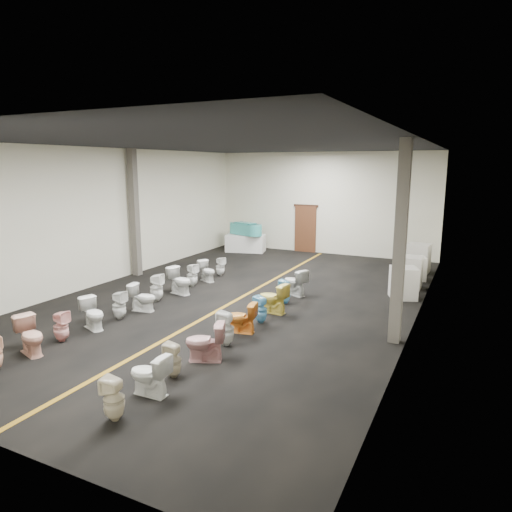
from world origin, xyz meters
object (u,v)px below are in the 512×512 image
object	(u,v)px
toilet_left_10	(207,271)
toilet_right_3	(205,342)
toilet_left_8	(180,281)
toilet_right_1	(149,374)
toilet_left_9	(192,275)
appliance_crate_b	(410,272)
toilet_left_6	(143,298)
toilet_right_9	(295,282)
toilet_left_11	(220,266)
toilet_right_8	(285,292)
toilet_left_2	(31,336)
toilet_right_5	(241,318)
toilet_right_0	(114,399)
toilet_right_6	(261,310)
appliance_crate_c	(414,268)
toilet_left_5	(119,305)
toilet_left_4	(93,314)
appliance_crate_d	(418,258)
bathtub	(246,229)
toilet_left_3	(61,326)
toilet_right_2	(173,360)
toilet_right_4	(226,329)
toilet_left_7	(156,288)
display_table	(246,243)
toilet_right_7	(273,298)

from	to	relation	value
toilet_left_10	toilet_right_3	size ratio (longest dim) A/B	0.87
toilet_left_8	toilet_right_1	distance (m)	6.37
toilet_left_9	toilet_right_1	world-z (taller)	toilet_left_9
appliance_crate_b	toilet_left_6	world-z (taller)	appliance_crate_b
toilet_right_9	toilet_left_11	bearing A→B (deg)	-84.73
toilet_left_9	toilet_right_8	xyz separation A→B (m)	(3.46, -0.41, -0.03)
toilet_left_2	toilet_right_5	distance (m)	4.58
toilet_left_8	toilet_right_3	distance (m)	5.12
toilet_right_0	toilet_right_6	bearing A→B (deg)	168.81
appliance_crate_c	toilet_left_5	bearing A→B (deg)	-129.27
appliance_crate_b	toilet_left_4	bearing A→B (deg)	-131.19
toilet_left_5	toilet_left_11	xyz separation A→B (m)	(-0.04, 5.24, -0.03)
appliance_crate_d	toilet_right_0	size ratio (longest dim) A/B	1.49
toilet_right_1	toilet_right_5	size ratio (longest dim) A/B	1.02
bathtub	toilet_left_2	xyz separation A→B (m)	(1.24, -12.34, -0.66)
toilet_left_2	toilet_left_10	world-z (taller)	toilet_left_2
toilet_left_3	toilet_left_8	size ratio (longest dim) A/B	0.87
toilet_right_5	toilet_right_9	world-z (taller)	toilet_right_9
toilet_left_3	toilet_right_6	bearing A→B (deg)	-52.55
toilet_right_3	appliance_crate_c	bearing A→B (deg)	138.68
toilet_right_5	toilet_left_3	bearing A→B (deg)	-66.86
toilet_right_2	toilet_right_4	distance (m)	1.78
toilet_left_3	toilet_left_9	size ratio (longest dim) A/B	0.94
toilet_left_8	toilet_left_11	bearing A→B (deg)	13.50
toilet_right_3	toilet_right_9	size ratio (longest dim) A/B	0.99
toilet_left_3	toilet_right_9	bearing A→B (deg)	-33.91
toilet_left_6	bathtub	bearing A→B (deg)	-0.63
toilet_left_9	toilet_right_3	world-z (taller)	toilet_right_3
toilet_left_3	toilet_left_7	distance (m)	3.45
appliance_crate_d	toilet_right_9	world-z (taller)	appliance_crate_d
toilet_left_11	toilet_left_5	bearing A→B (deg)	-161.62
toilet_left_5	toilet_left_8	size ratio (longest dim) A/B	0.91
toilet_left_11	toilet_right_6	world-z (taller)	toilet_right_6
toilet_right_0	appliance_crate_d	bearing A→B (deg)	156.84
display_table	toilet_right_7	distance (m)	8.95
appliance_crate_d	toilet_left_4	bearing A→B (deg)	-123.47
appliance_crate_d	toilet_right_6	bearing A→B (deg)	-111.08
toilet_right_5	toilet_right_8	size ratio (longest dim) A/B	1.06
toilet_left_7	toilet_right_5	bearing A→B (deg)	-121.10
toilet_left_2	toilet_right_9	xyz separation A→B (m)	(3.40, 6.60, 0.01)
toilet_right_4	toilet_right_5	xyz separation A→B (m)	(-0.07, 0.86, -0.02)
toilet_right_2	toilet_right_8	bearing A→B (deg)	170.72
toilet_right_4	toilet_left_6	bearing A→B (deg)	-117.60
display_table	toilet_right_7	bearing A→B (deg)	-58.11
bathtub	toilet_left_7	distance (m)	8.24
toilet_left_2	toilet_left_5	distance (m)	2.52
toilet_left_5	display_table	bearing A→B (deg)	4.90
appliance_crate_d	toilet_right_8	size ratio (longest dim) A/B	1.53
appliance_crate_c	toilet_right_9	size ratio (longest dim) A/B	0.98
toilet_left_4	toilet_left_3	bearing A→B (deg)	-161.34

